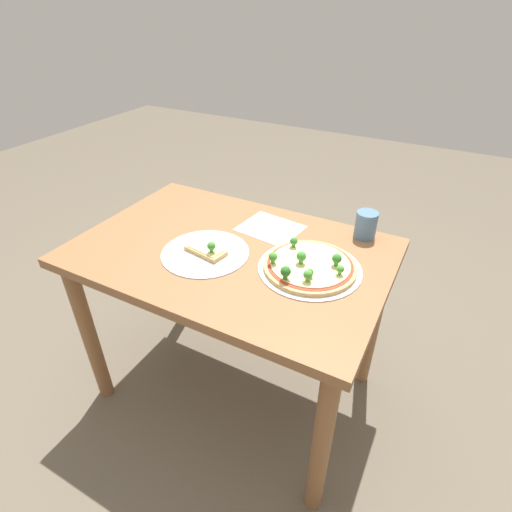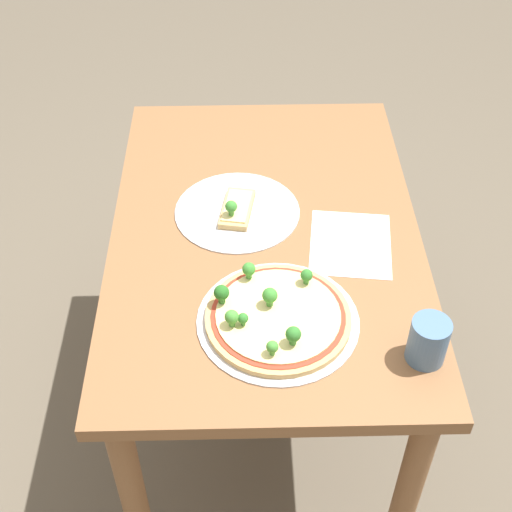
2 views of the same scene
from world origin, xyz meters
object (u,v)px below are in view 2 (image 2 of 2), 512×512
(dining_table, at_px, (265,262))
(pizza_tray_whole, at_px, (276,317))
(pizza_tray_slice, at_px, (237,210))
(drinking_cup, at_px, (428,341))

(dining_table, height_order, pizza_tray_whole, pizza_tray_whole)
(pizza_tray_whole, xyz_separation_m, pizza_tray_slice, (-0.36, -0.08, -0.01))
(pizza_tray_slice, bearing_deg, pizza_tray_whole, 12.87)
(pizza_tray_whole, bearing_deg, dining_table, -177.42)
(pizza_tray_whole, relative_size, pizza_tray_slice, 1.11)
(dining_table, xyz_separation_m, pizza_tray_whole, (0.30, 0.01, 0.13))
(pizza_tray_slice, relative_size, drinking_cup, 3.04)
(dining_table, distance_m, pizza_tray_whole, 0.32)
(pizza_tray_whole, bearing_deg, pizza_tray_slice, -167.13)
(drinking_cup, bearing_deg, pizza_tray_slice, -140.76)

